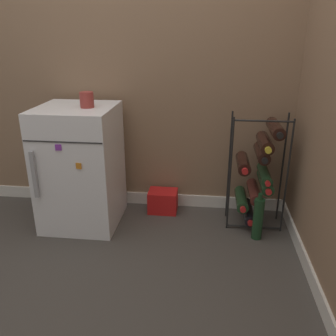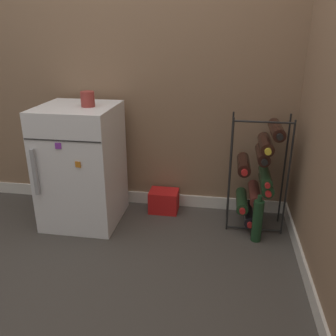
# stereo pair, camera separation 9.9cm
# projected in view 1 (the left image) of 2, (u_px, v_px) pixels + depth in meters

# --- Properties ---
(ground_plane) EXTENTS (14.00, 14.00, 0.00)m
(ground_plane) POSITION_uv_depth(u_px,v_px,m) (141.00, 255.00, 2.12)
(ground_plane) COLOR #423D38
(wall_back) EXTENTS (6.89, 0.07, 2.50)m
(wall_back) POSITION_uv_depth(u_px,v_px,m) (156.00, 32.00, 2.32)
(wall_back) COLOR #84664C
(wall_back) RESTS_ON ground_plane
(mini_fridge) EXTENTS (0.49, 0.52, 0.80)m
(mini_fridge) POSITION_uv_depth(u_px,v_px,m) (81.00, 167.00, 2.36)
(mini_fridge) COLOR white
(mini_fridge) RESTS_ON ground_plane
(wine_rack) EXTENTS (0.37, 0.32, 0.76)m
(wine_rack) POSITION_uv_depth(u_px,v_px,m) (258.00, 171.00, 2.32)
(wine_rack) COLOR black
(wine_rack) RESTS_ON ground_plane
(soda_box) EXTENTS (0.21, 0.16, 0.16)m
(soda_box) POSITION_uv_depth(u_px,v_px,m) (163.00, 201.00, 2.60)
(soda_box) COLOR red
(soda_box) RESTS_ON ground_plane
(fridge_top_cup) EXTENTS (0.09, 0.09, 0.09)m
(fridge_top_cup) POSITION_uv_depth(u_px,v_px,m) (87.00, 100.00, 2.18)
(fridge_top_cup) COLOR maroon
(fridge_top_cup) RESTS_ON mini_fridge
(loose_bottle_floor) EXTENTS (0.06, 0.06, 0.31)m
(loose_bottle_floor) POSITION_uv_depth(u_px,v_px,m) (258.00, 218.00, 2.24)
(loose_bottle_floor) COLOR #19381E
(loose_bottle_floor) RESTS_ON ground_plane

